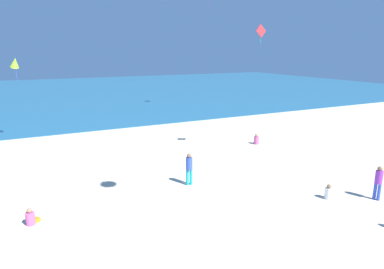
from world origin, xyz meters
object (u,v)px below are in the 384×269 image
Objects in this scene: kite_lime at (15,63)px; person_1 at (31,218)px; kite_red at (261,31)px; person_3 at (378,181)px; person_6 at (329,193)px; person_0 at (189,167)px; person_5 at (256,140)px.

person_1 is at bearing -89.80° from kite_lime.
kite_red is (13.46, 3.45, 7.57)m from person_1.
kite_lime reaches higher than person_3.
person_1 is 1.00× the size of person_6.
person_1 is 0.41× the size of kite_lime.
kite_lime is (-7.44, 13.26, 4.89)m from person_0.
person_0 reaches higher than person_3.
person_3 is (6.93, -5.46, -0.03)m from person_0.
kite_red is 17.35m from kite_lime.
person_6 is (-2.81, -9.25, -0.02)m from person_5.
person_5 is 0.45× the size of kite_lime.
kite_red is at bearing 121.41° from person_0.
kite_red is at bearing -96.08° from person_3.
person_5 is at bearing -107.35° from person_3.
person_5 is at bearing -28.84° from kite_lime.
person_0 is at bearing -157.07° from kite_red.
person_1 is at bearing -165.63° from kite_red.
kite_lime reaches higher than person_6.
person_5 is at bearing 130.04° from person_0.
person_1 is 15.05m from person_3.
person_0 is 2.35× the size of person_1.
person_1 is at bearing -169.91° from person_6.
kite_red is 0.67× the size of kite_lime.
person_3 is 2.26× the size of person_6.
person_3 is 10.62m from kite_red.
kite_red is at bearing -28.54° from person_1.
kite_red is (-1.79, -2.26, 7.54)m from person_5.
person_0 is 15.97m from kite_lime.
kite_red reaches higher than kite_lime.
person_3 is at bearing -52.49° from kite_lime.
person_5 is (7.87, 4.83, -0.68)m from person_0.
person_3 is 2.09× the size of person_5.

